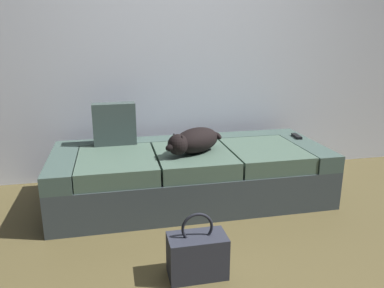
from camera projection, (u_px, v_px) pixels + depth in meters
The scene contains 7 objects.
ground_plane at pixel (234, 281), 2.03m from camera, with size 10.00×10.00×0.00m, color brown.
back_wall at pixel (175, 22), 3.33m from camera, with size 6.40×0.10×2.80m, color silver.
couch at pixel (191, 174), 3.02m from camera, with size 2.14×0.90×0.43m.
dog_dark at pixel (194, 141), 2.82m from camera, with size 0.51×0.42×0.19m.
tv_remote at pixel (297, 136), 3.28m from camera, with size 0.04×0.15×0.02m, color black.
throw_pillow at pixel (114, 124), 3.03m from camera, with size 0.34×0.12×0.34m, color #394745.
handbag at pixel (197, 255), 2.06m from camera, with size 0.32×0.18×0.38m.
Camera 1 is at (-0.59, -1.66, 1.28)m, focal length 35.07 mm.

